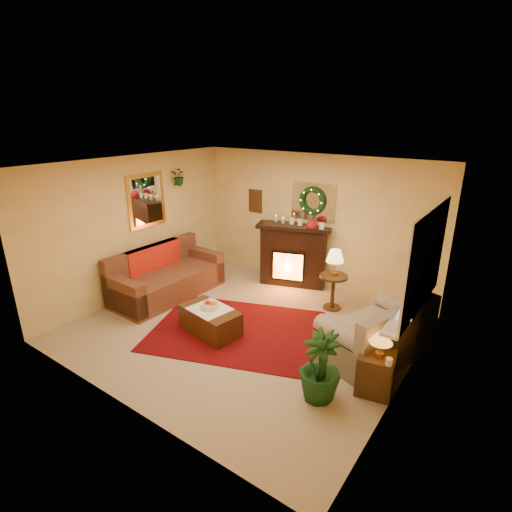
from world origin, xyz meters
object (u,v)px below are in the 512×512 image
Objects in this scene: side_table_round at (333,292)px; coffee_table at (210,320)px; end_table_square at (376,372)px; sofa at (168,274)px; loveseat at (375,329)px; fireplace at (294,258)px.

coffee_table is at bearing -122.82° from side_table_round.
side_table_round is at bearing 128.53° from end_table_square.
sofa is 4.22m from end_table_square.
loveseat is 1.60× the size of coffee_table.
side_table_round is (-1.12, 1.01, -0.09)m from loveseat.
loveseat is at bearing 30.53° from coffee_table.
sofa is at bearing -154.81° from side_table_round.
fireplace is 2.46m from coffee_table.
sofa is 3.07m from side_table_round.
sofa is at bearing -155.62° from loveseat.
sofa is 3.91m from loveseat.
fireplace is at bearing 137.57° from end_table_square.
side_table_round is at bearing 26.42° from sofa.
side_table_round is (1.12, -0.55, -0.22)m from fireplace.
sofa reaches higher than coffee_table.
end_table_square is at bearing -61.53° from fireplace.
side_table_round reaches higher than end_table_square.
sofa is 4.09× the size of end_table_square.
loveseat is at bearing 5.66° from sofa.
sofa reaches higher than side_table_round.
loveseat is 2.46× the size of side_table_round.
side_table_round is at bearing 67.08° from coffee_table.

